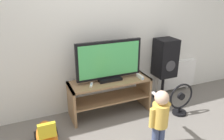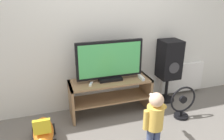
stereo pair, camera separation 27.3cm
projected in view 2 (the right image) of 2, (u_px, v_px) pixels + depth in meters
name	position (u px, v px, depth m)	size (l,w,h in m)	color
ground_plane	(115.00, 119.00, 3.29)	(16.00, 16.00, 0.00)	slate
wall_back	(104.00, 27.00, 3.27)	(10.00, 0.06, 2.60)	silver
tv_stand	(110.00, 91.00, 3.35)	(1.24, 0.43, 0.55)	#93704C
television	(110.00, 61.00, 3.19)	(1.00, 0.20, 0.60)	black
game_console	(141.00, 78.00, 3.31)	(0.04, 0.18, 0.05)	white
remote_primary	(91.00, 84.00, 3.13)	(0.09, 0.13, 0.03)	white
child	(155.00, 117.00, 2.52)	(0.30, 0.45, 0.78)	#3F4C72
speaker_tower	(169.00, 61.00, 3.59)	(0.33, 0.32, 1.07)	black
floor_fan	(183.00, 104.00, 3.26)	(0.42, 0.22, 0.51)	black
ride_on_toy	(43.00, 132.00, 2.73)	(0.29, 0.61, 0.45)	orange
radiator	(182.00, 77.00, 3.97)	(0.83, 0.08, 0.58)	white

